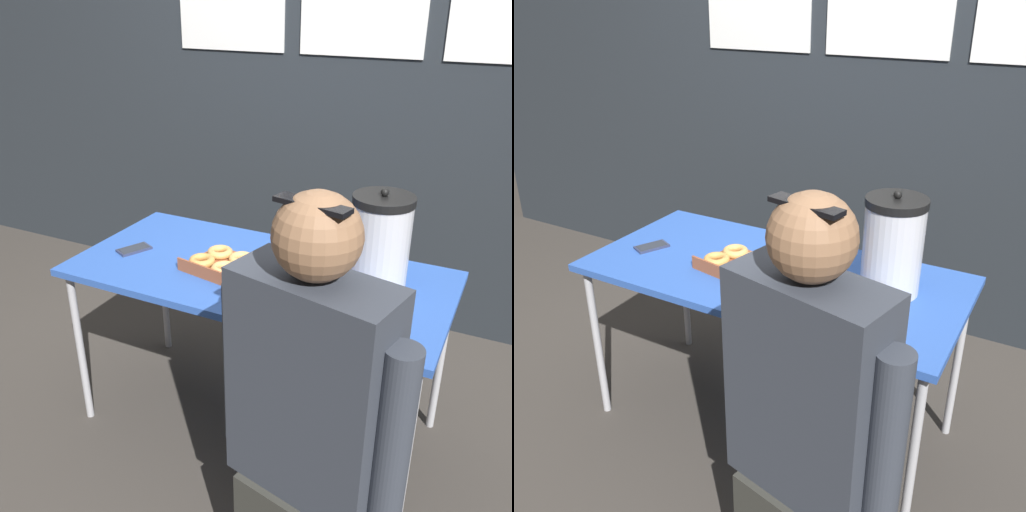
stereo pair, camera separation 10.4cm
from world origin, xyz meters
TOP-DOWN VIEW (x-y plane):
  - ground_plane at (0.00, 0.00)m, footprint 12.00×12.00m
  - back_wall at (0.00, 1.17)m, footprint 6.00×0.11m
  - folding_table at (0.00, 0.00)m, footprint 1.45×0.70m
  - donut_box at (-0.04, -0.06)m, footprint 0.49×0.32m
  - coffee_urn at (0.44, 0.07)m, footprint 0.21×0.24m
  - cell_phone at (-0.54, -0.06)m, footprint 0.12×0.15m
  - person_seated at (0.47, -0.65)m, footprint 0.55×0.29m

SIDE VIEW (x-z plane):
  - ground_plane at x=0.00m, z-range 0.00..0.00m
  - person_seated at x=0.47m, z-range -0.02..1.30m
  - folding_table at x=0.00m, z-range 0.32..1.05m
  - cell_phone at x=-0.54m, z-range 0.73..0.74m
  - donut_box at x=-0.04m, z-range 0.73..0.78m
  - coffee_urn at x=0.44m, z-range 0.72..1.10m
  - back_wall at x=0.00m, z-range 0.01..2.50m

